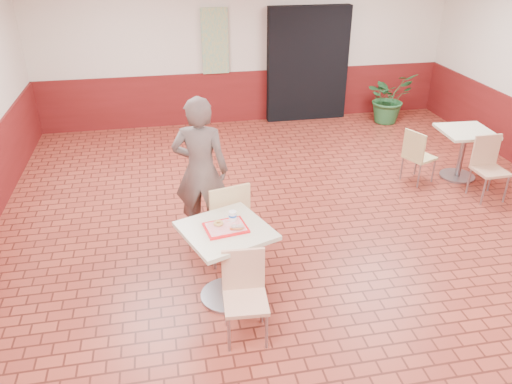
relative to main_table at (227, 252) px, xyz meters
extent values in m
cube|color=maroon|center=(1.17, 0.43, -0.57)|extent=(8.00, 10.00, 0.01)
cube|color=beige|center=(1.17, 5.43, 0.93)|extent=(8.00, 0.01, 3.00)
cube|color=#561110|center=(1.17, 5.41, -0.07)|extent=(8.00, 0.04, 1.00)
cube|color=black|center=(2.37, 5.31, 0.53)|extent=(1.60, 0.22, 2.20)
cube|color=gray|center=(0.57, 5.37, 1.03)|extent=(0.50, 0.03, 1.20)
cube|color=beige|center=(0.00, 0.00, 0.25)|extent=(0.80, 0.80, 0.04)
cylinder|color=gray|center=(0.00, 0.00, -0.17)|extent=(0.09, 0.09, 0.80)
cylinder|color=gray|center=(0.00, 0.00, -0.55)|extent=(0.58, 0.58, 0.03)
cube|color=tan|center=(0.09, -0.61, -0.16)|extent=(0.43, 0.43, 0.04)
cube|color=tan|center=(0.10, -0.42, 0.08)|extent=(0.40, 0.06, 0.44)
cylinder|color=gray|center=(-0.10, -0.77, -0.37)|extent=(0.03, 0.03, 0.39)
cylinder|color=gray|center=(0.25, -0.79, -0.37)|extent=(0.03, 0.03, 0.39)
cylinder|color=gray|center=(-0.07, -0.42, -0.37)|extent=(0.03, 0.03, 0.39)
cylinder|color=gray|center=(0.27, -0.45, -0.37)|extent=(0.03, 0.03, 0.39)
cube|color=#DBC083|center=(0.07, 0.75, -0.09)|extent=(0.56, 0.56, 0.04)
cube|color=#DBC083|center=(0.12, 0.55, 0.19)|extent=(0.46, 0.14, 0.51)
cylinder|color=gray|center=(0.22, 0.99, -0.34)|extent=(0.03, 0.03, 0.46)
cylinder|color=gray|center=(-0.17, 0.90, -0.34)|extent=(0.03, 0.03, 0.46)
cylinder|color=gray|center=(0.31, 0.61, -0.34)|extent=(0.03, 0.03, 0.46)
cylinder|color=gray|center=(-0.07, 0.51, -0.34)|extent=(0.03, 0.03, 0.46)
imported|color=brown|center=(-0.12, 1.23, 0.34)|extent=(0.75, 0.59, 1.82)
cube|color=red|center=(0.00, 0.00, 0.29)|extent=(0.40, 0.31, 0.02)
cube|color=#E18585|center=(0.00, 0.00, 0.30)|extent=(0.36, 0.27, 0.00)
torus|color=#C29646|center=(-0.07, 0.05, 0.32)|extent=(0.13, 0.13, 0.03)
ellipsoid|color=#BF6938|center=(0.10, -0.07, 0.32)|extent=(0.14, 0.08, 0.04)
cube|color=silver|center=(0.10, -0.07, 0.34)|extent=(0.12, 0.07, 0.01)
ellipsoid|color=#CF4F1C|center=(0.05, -0.07, 0.31)|extent=(0.03, 0.03, 0.02)
cylinder|color=white|center=(0.09, 0.11, 0.35)|extent=(0.08, 0.08, 0.10)
cylinder|color=blue|center=(0.09, 0.11, 0.35)|extent=(0.08, 0.08, 0.02)
cube|color=beige|center=(3.95, 2.17, 0.19)|extent=(0.74, 0.74, 0.04)
cylinder|color=gray|center=(3.95, 2.17, -0.20)|extent=(0.08, 0.08, 0.74)
cylinder|color=gray|center=(3.95, 2.17, -0.55)|extent=(0.53, 0.53, 0.03)
cube|color=tan|center=(3.25, 2.17, -0.17)|extent=(0.51, 0.51, 0.04)
cube|color=tan|center=(3.09, 2.11, 0.06)|extent=(0.18, 0.37, 0.42)
cylinder|color=gray|center=(3.47, 2.09, -0.38)|extent=(0.03, 0.03, 0.38)
cylinder|color=gray|center=(3.34, 2.39, -0.38)|extent=(0.03, 0.03, 0.38)
cylinder|color=gray|center=(3.16, 1.96, -0.38)|extent=(0.03, 0.03, 0.38)
cylinder|color=gray|center=(3.03, 2.26, -0.38)|extent=(0.03, 0.03, 0.38)
cube|color=tan|center=(3.96, 1.47, -0.14)|extent=(0.42, 0.42, 0.04)
cube|color=tan|center=(3.96, 1.66, 0.10)|extent=(0.41, 0.04, 0.45)
cylinder|color=gray|center=(3.79, 1.29, -0.36)|extent=(0.03, 0.03, 0.40)
cylinder|color=gray|center=(4.14, 1.30, -0.36)|extent=(0.03, 0.03, 0.40)
cylinder|color=gray|center=(3.78, 1.64, -0.36)|extent=(0.03, 0.03, 0.40)
cylinder|color=gray|center=(4.14, 1.65, -0.36)|extent=(0.03, 0.03, 0.40)
imported|color=#23582A|center=(3.92, 4.79, -0.07)|extent=(1.10, 1.02, 1.00)
camera|label=1|loc=(-0.51, -4.13, 2.86)|focal=35.00mm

